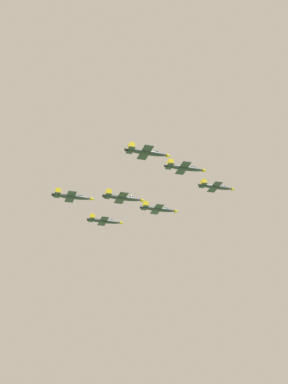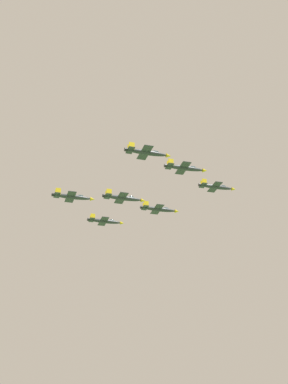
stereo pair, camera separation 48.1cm
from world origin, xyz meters
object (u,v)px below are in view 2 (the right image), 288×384
object	(u,v)px
jet_lead	(216,187)
jet_trailing	(72,197)
jet_left_wingman	(159,209)
jet_right_outer	(147,152)
jet_right_wingman	(185,168)
jet_left_outer	(105,221)
jet_slot_rear	(123,198)

from	to	relation	value
jet_lead	jet_trailing	size ratio (longest dim) A/B	0.99
jet_lead	jet_left_wingman	world-z (taller)	jet_lead
jet_right_outer	jet_trailing	size ratio (longest dim) A/B	1.02
jet_left_wingman	jet_right_wingman	bearing A→B (deg)	-89.51
jet_left_wingman	jet_right_outer	xyz separation A→B (m)	(-39.17, -23.61, -2.47)
jet_right_wingman	jet_right_outer	size ratio (longest dim) A/B	1.01
jet_right_wingman	jet_left_outer	size ratio (longest dim) A/B	1.01
jet_left_outer	jet_right_outer	bearing A→B (deg)	-89.82
jet_left_wingman	jet_right_wingman	world-z (taller)	jet_right_wingman
jet_left_outer	jet_trailing	world-z (taller)	jet_left_outer
jet_right_wingman	jet_right_outer	xyz separation A→B (m)	(-21.89, -1.09, -4.66)
jet_right_outer	jet_trailing	bearing A→B (deg)	119.87
jet_right_wingman	jet_left_outer	bearing A→B (deg)	112.51
jet_left_wingman	jet_trailing	world-z (taller)	jet_left_wingman
jet_left_wingman	jet_right_wingman	distance (m)	28.47
jet_right_wingman	jet_slot_rear	distance (m)	22.80
jet_right_outer	jet_trailing	xyz separation A→B (m)	(4.04, 32.69, -3.34)
jet_lead	jet_slot_rear	bearing A→B (deg)	-179.47
jet_right_wingman	jet_trailing	xyz separation A→B (m)	(-17.85, 31.59, -8.00)
jet_lead	jet_right_outer	world-z (taller)	jet_lead
jet_right_wingman	jet_right_outer	bearing A→B (deg)	-138.54
jet_right_outer	jet_trailing	distance (m)	33.10
jet_lead	jet_left_wingman	bearing A→B (deg)	140.16
jet_slot_rear	jet_right_outer	bearing A→B (deg)	-90.40
jet_left_outer	jet_right_outer	distance (m)	56.80
jet_lead	jet_slot_rear	world-z (taller)	jet_lead
jet_right_wingman	jet_trailing	size ratio (longest dim) A/B	1.03
jet_slot_rear	jet_right_wingman	bearing A→B (deg)	-40.76
jet_left_outer	jet_right_wingman	bearing A→B (deg)	-68.41
jet_left_wingman	jet_trailing	size ratio (longest dim) A/B	1.04
jet_left_outer	jet_right_outer	xyz separation A→B (m)	(-34.56, -45.04, -1.63)
jet_lead	jet_trailing	xyz separation A→B (m)	(-39.74, 30.50, -10.24)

